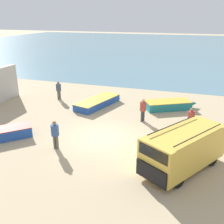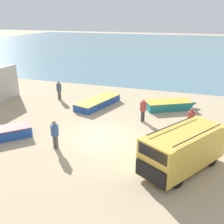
# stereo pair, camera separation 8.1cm
# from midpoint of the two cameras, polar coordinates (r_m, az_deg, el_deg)

# --- Properties ---
(ground_plane) EXTENTS (200.00, 200.00, 0.00)m
(ground_plane) POSITION_cam_midpoint_polar(r_m,az_deg,el_deg) (16.81, -2.44, -5.47)
(ground_plane) COLOR tan
(sea_water) EXTENTS (120.00, 80.00, 0.01)m
(sea_water) POSITION_cam_midpoint_polar(r_m,az_deg,el_deg) (66.73, 13.97, 13.61)
(sea_water) COLOR slate
(sea_water) RESTS_ON ground_plane
(parked_van) EXTENTS (4.04, 4.97, 2.18)m
(parked_van) POSITION_cam_midpoint_polar(r_m,az_deg,el_deg) (13.52, 15.07, -7.67)
(parked_van) COLOR gold
(parked_van) RESTS_ON ground_plane
(fishing_rowboat_0) EXTENTS (2.78, 5.61, 0.60)m
(fishing_rowboat_0) POSITION_cam_midpoint_polar(r_m,az_deg,el_deg) (22.52, -3.03, 2.21)
(fishing_rowboat_0) COLOR #234CA3
(fishing_rowboat_0) RESTS_ON ground_plane
(fishing_rowboat_1) EXTENTS (4.38, 3.12, 0.68)m
(fishing_rowboat_1) POSITION_cam_midpoint_polar(r_m,az_deg,el_deg) (22.14, 12.33, 1.54)
(fishing_rowboat_1) COLOR #1E757F
(fishing_rowboat_1) RESTS_ON ground_plane
(fisherman_0) EXTENTS (0.45, 0.45, 1.71)m
(fisherman_0) POSITION_cam_midpoint_polar(r_m,az_deg,el_deg) (15.37, -12.44, -4.33)
(fisherman_0) COLOR #5B564C
(fisherman_0) RESTS_ON ground_plane
(fisherman_1) EXTENTS (0.46, 0.46, 1.75)m
(fisherman_1) POSITION_cam_midpoint_polar(r_m,az_deg,el_deg) (17.66, 16.68, -1.33)
(fisherman_1) COLOR navy
(fisherman_1) RESTS_ON ground_plane
(fisherman_2) EXTENTS (0.45, 0.45, 1.70)m
(fisherman_2) POSITION_cam_midpoint_polar(r_m,az_deg,el_deg) (24.35, -11.64, 4.99)
(fisherman_2) COLOR #5B564C
(fisherman_2) RESTS_ON ground_plane
(fisherman_3) EXTENTS (0.45, 0.45, 1.71)m
(fisherman_3) POSITION_cam_midpoint_polar(r_m,az_deg,el_deg) (18.97, 6.64, 0.85)
(fisherman_3) COLOR #38383D
(fisherman_3) RESTS_ON ground_plane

